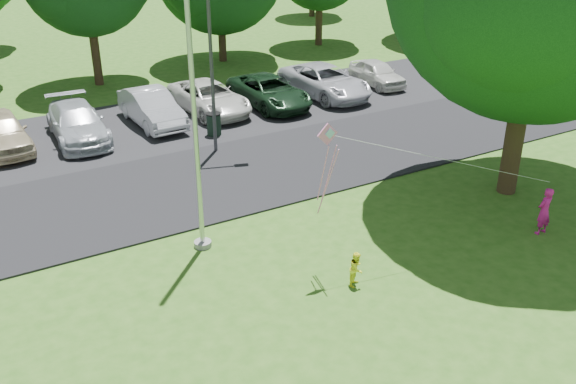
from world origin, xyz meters
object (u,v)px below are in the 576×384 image
flagpole (194,107)px  street_lamp (218,48)px  trash_can (214,125)px  kite (334,152)px  child_yellow (357,269)px  woman (544,211)px

flagpole → street_lamp: 7.24m
street_lamp → trash_can: (0.41, 1.69, -3.52)m
trash_can → flagpole: bearing=-116.3°
kite → child_yellow: bearing=-81.1°
woman → child_yellow: woman is taller
flagpole → child_yellow: flagpole is taller
trash_can → woman: 13.29m
street_lamp → kite: bearing=-79.1°
trash_can → child_yellow: (-1.30, -11.77, -0.02)m
flagpole → trash_can: flagpole is taller
trash_can → woman: bearing=-67.8°
trash_can → woman: woman is taller
child_yellow → kite: size_ratio=0.14×
street_lamp → trash_can: size_ratio=6.79×
flagpole → kite: (2.52, -2.80, -0.79)m
flagpole → trash_can: bearing=63.7°
street_lamp → child_yellow: bearing=-77.7°
flagpole → child_yellow: (2.66, -3.77, -3.69)m
trash_can → kite: 11.27m
child_yellow → kite: (-0.14, 0.97, 2.90)m
trash_can → child_yellow: bearing=-96.3°
street_lamp → child_yellow: size_ratio=7.08×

